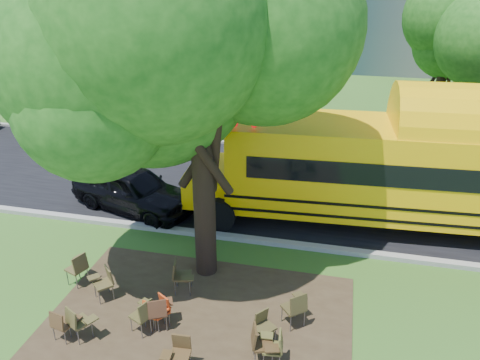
% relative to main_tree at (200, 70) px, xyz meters
% --- Properties ---
extents(ground, '(160.00, 160.00, 0.00)m').
position_rel_main_tree_xyz_m(ground, '(-0.61, -1.27, -5.43)').
color(ground, '#35561B').
rests_on(ground, ground).
extents(dirt_patch, '(7.00, 4.50, 0.03)m').
position_rel_main_tree_xyz_m(dirt_patch, '(0.39, -1.77, -5.42)').
color(dirt_patch, '#382819').
rests_on(dirt_patch, ground).
extents(asphalt_road, '(80.00, 8.00, 0.04)m').
position_rel_main_tree_xyz_m(asphalt_road, '(-0.61, 5.73, -5.41)').
color(asphalt_road, black).
rests_on(asphalt_road, ground).
extents(kerb_near, '(80.00, 0.25, 0.14)m').
position_rel_main_tree_xyz_m(kerb_near, '(-0.61, 1.73, -5.36)').
color(kerb_near, gray).
rests_on(kerb_near, ground).
extents(kerb_far, '(80.00, 0.25, 0.14)m').
position_rel_main_tree_xyz_m(kerb_far, '(-0.61, 9.83, -5.36)').
color(kerb_far, gray).
rests_on(kerb_far, ground).
extents(bg_tree_0, '(5.20, 5.20, 7.18)m').
position_rel_main_tree_xyz_m(bg_tree_0, '(-12.61, 11.73, -0.86)').
color(bg_tree_0, black).
rests_on(bg_tree_0, ground).
extents(bg_tree_2, '(4.80, 4.80, 6.62)m').
position_rel_main_tree_xyz_m(bg_tree_2, '(-5.61, 14.73, -1.22)').
color(bg_tree_2, black).
rests_on(bg_tree_2, ground).
extents(bg_tree_3, '(5.60, 5.60, 7.84)m').
position_rel_main_tree_xyz_m(bg_tree_3, '(7.39, 12.73, -0.40)').
color(bg_tree_3, black).
rests_on(bg_tree_3, ground).
extents(main_tree, '(7.20, 7.20, 9.04)m').
position_rel_main_tree_xyz_m(main_tree, '(0.00, 0.00, 0.00)').
color(main_tree, black).
rests_on(main_tree, ground).
extents(school_bus, '(13.66, 3.78, 3.30)m').
position_rel_main_tree_xyz_m(school_bus, '(5.80, 3.81, -3.52)').
color(school_bus, '#FFBD08').
rests_on(school_bus, ground).
extents(chair_0, '(0.61, 0.48, 0.81)m').
position_rel_main_tree_xyz_m(chair_0, '(-2.30, -3.19, -4.93)').
color(chair_0, '#4B321B').
rests_on(chair_0, ground).
extents(chair_1, '(0.73, 0.57, 0.87)m').
position_rel_main_tree_xyz_m(chair_1, '(-1.97, -3.10, -4.89)').
color(chair_1, '#4E4521').
rests_on(chair_1, ground).
extents(chair_2, '(0.58, 0.73, 0.89)m').
position_rel_main_tree_xyz_m(chair_2, '(-0.67, -2.55, -4.88)').
color(chair_2, '#4A4320').
rests_on(chair_2, ground).
extents(chair_3, '(0.67, 0.53, 0.79)m').
position_rel_main_tree_xyz_m(chair_3, '(-0.41, -2.26, -4.94)').
color(chair_3, '#BF3A14').
rests_on(chair_3, ground).
extents(chair_4, '(0.61, 0.48, 0.78)m').
position_rel_main_tree_xyz_m(chair_4, '(-0.52, -2.38, -4.95)').
color(chair_4, '#BE4214').
rests_on(chair_4, ground).
extents(chair_5, '(0.55, 0.52, 0.84)m').
position_rel_main_tree_xyz_m(chair_5, '(0.46, -3.41, -4.91)').
color(chair_5, '#49341A').
rests_on(chair_5, ground).
extents(chair_6, '(0.53, 0.55, 0.83)m').
position_rel_main_tree_xyz_m(chair_6, '(2.31, -2.81, -4.92)').
color(chair_6, brown).
rests_on(chair_6, ground).
extents(chair_7, '(0.67, 0.62, 0.91)m').
position_rel_main_tree_xyz_m(chair_7, '(2.02, -2.85, -4.87)').
color(chair_7, '#442F18').
rests_on(chair_7, ground).
extents(chair_8, '(0.57, 0.73, 0.92)m').
position_rel_main_tree_xyz_m(chair_8, '(-3.02, -1.29, -4.86)').
color(chair_8, brown).
rests_on(chair_8, ground).
extents(chair_9, '(0.75, 0.59, 0.87)m').
position_rel_main_tree_xyz_m(chair_9, '(-2.10, -1.65, -4.89)').
color(chair_9, '#4C4221').
rests_on(chair_9, ground).
extents(chair_10, '(0.67, 0.64, 0.94)m').
position_rel_main_tree_xyz_m(chair_10, '(-0.36, -1.03, -4.85)').
color(chair_10, '#453B1E').
rests_on(chair_10, ground).
extents(chair_11, '(0.61, 0.72, 0.90)m').
position_rel_main_tree_xyz_m(chair_11, '(-0.39, -2.39, -4.88)').
color(chair_11, '#502F1C').
rests_on(chair_11, ground).
extents(chair_12, '(0.52, 0.66, 0.77)m').
position_rel_main_tree_xyz_m(chair_12, '(1.97, -2.23, -4.96)').
color(chair_12, '#473E1E').
rests_on(chair_12, ground).
extents(chair_13, '(0.64, 0.81, 0.95)m').
position_rel_main_tree_xyz_m(chair_13, '(2.60, -1.60, -4.85)').
color(chair_13, '#43391D').
rests_on(chair_13, ground).
extents(black_car, '(4.77, 3.00, 1.51)m').
position_rel_main_tree_xyz_m(black_car, '(-3.43, 2.91, -4.68)').
color(black_car, black).
rests_on(black_car, ground).
extents(bg_car_red, '(5.24, 2.62, 1.43)m').
position_rel_main_tree_xyz_m(bg_car_red, '(-7.17, 8.24, -4.72)').
color(bg_car_red, '#591C0F').
rests_on(bg_car_red, ground).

